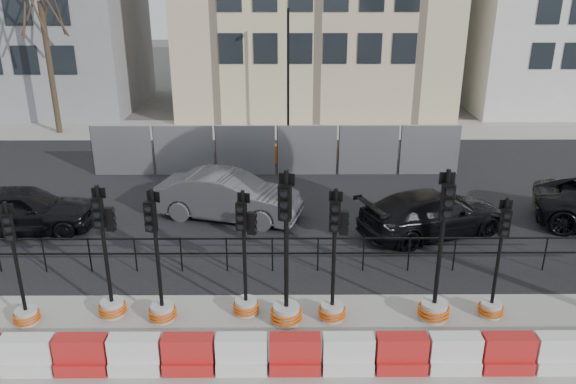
{
  "coord_description": "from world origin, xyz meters",
  "views": [
    {
      "loc": [
        0.33,
        -11.98,
        7.35
      ],
      "look_at": [
        0.42,
        3.0,
        1.58
      ],
      "focal_mm": 35.0,
      "sensor_mm": 36.0,
      "label": 1
    }
  ],
  "objects_px": {
    "traffic_signal_h": "(493,293)",
    "car_a": "(22,209)",
    "traffic_signal_a": "(24,300)",
    "car_c": "(433,213)",
    "traffic_signal_d": "(246,287)"
  },
  "relations": [
    {
      "from": "traffic_signal_h",
      "to": "car_a",
      "type": "distance_m",
      "value": 13.6
    },
    {
      "from": "traffic_signal_a",
      "to": "car_c",
      "type": "bearing_deg",
      "value": 6.22
    },
    {
      "from": "traffic_signal_a",
      "to": "traffic_signal_d",
      "type": "distance_m",
      "value": 4.95
    },
    {
      "from": "car_a",
      "to": "car_c",
      "type": "distance_m",
      "value": 12.48
    },
    {
      "from": "traffic_signal_a",
      "to": "traffic_signal_h",
      "type": "relative_size",
      "value": 1.01
    },
    {
      "from": "car_c",
      "to": "traffic_signal_d",
      "type": "bearing_deg",
      "value": 108.04
    },
    {
      "from": "traffic_signal_h",
      "to": "car_a",
      "type": "height_order",
      "value": "traffic_signal_h"
    },
    {
      "from": "traffic_signal_h",
      "to": "car_c",
      "type": "relative_size",
      "value": 0.59
    },
    {
      "from": "car_c",
      "to": "car_a",
      "type": "bearing_deg",
      "value": 67.92
    },
    {
      "from": "traffic_signal_d",
      "to": "traffic_signal_h",
      "type": "height_order",
      "value": "traffic_signal_d"
    },
    {
      "from": "traffic_signal_a",
      "to": "car_a",
      "type": "distance_m",
      "value": 5.4
    },
    {
      "from": "traffic_signal_d",
      "to": "car_a",
      "type": "height_order",
      "value": "traffic_signal_d"
    },
    {
      "from": "car_a",
      "to": "car_c",
      "type": "height_order",
      "value": "car_a"
    },
    {
      "from": "traffic_signal_d",
      "to": "traffic_signal_a",
      "type": "bearing_deg",
      "value": -159.81
    },
    {
      "from": "traffic_signal_a",
      "to": "car_c",
      "type": "height_order",
      "value": "traffic_signal_a"
    }
  ]
}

